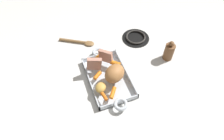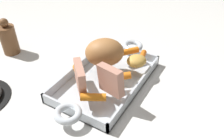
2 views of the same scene
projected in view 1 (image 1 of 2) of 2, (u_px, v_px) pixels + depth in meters
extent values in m
plane|color=silver|center=(108.00, 79.00, 1.09)|extent=(2.28, 2.28, 0.00)
cube|color=silver|center=(108.00, 79.00, 1.08)|extent=(0.33, 0.21, 0.01)
cube|color=silver|center=(126.00, 72.00, 1.09)|extent=(0.33, 0.01, 0.03)
cube|color=silver|center=(90.00, 83.00, 1.05)|extent=(0.33, 0.01, 0.03)
cube|color=silver|center=(119.00, 102.00, 0.98)|extent=(0.01, 0.21, 0.03)
cube|color=silver|center=(99.00, 56.00, 1.17)|extent=(0.01, 0.21, 0.03)
torus|color=silver|center=(121.00, 104.00, 0.96)|extent=(0.07, 0.07, 0.02)
torus|color=silver|center=(98.00, 52.00, 1.17)|extent=(0.07, 0.07, 0.02)
ellipsoid|color=#B07440|center=(115.00, 73.00, 1.01)|extent=(0.14, 0.15, 0.08)
cube|color=tan|center=(106.00, 56.00, 1.08)|extent=(0.07, 0.07, 0.08)
cube|color=tan|center=(94.00, 64.00, 1.05)|extent=(0.04, 0.09, 0.08)
cylinder|color=orange|center=(96.00, 59.00, 1.11)|extent=(0.05, 0.07, 0.02)
cylinder|color=orange|center=(113.00, 93.00, 0.98)|extent=(0.06, 0.05, 0.02)
cylinder|color=orange|center=(116.00, 63.00, 1.09)|extent=(0.05, 0.06, 0.03)
cylinder|color=orange|center=(104.00, 96.00, 0.97)|extent=(0.06, 0.03, 0.02)
cylinder|color=orange|center=(97.00, 75.00, 1.04)|extent=(0.05, 0.06, 0.03)
ellipsoid|color=gold|center=(101.00, 87.00, 0.99)|extent=(0.08, 0.08, 0.03)
cylinder|color=black|center=(136.00, 38.00, 1.28)|extent=(0.17, 0.17, 0.01)
torus|color=#2D2B28|center=(136.00, 37.00, 1.27)|extent=(0.13, 0.13, 0.01)
cylinder|color=olive|center=(73.00, 41.00, 1.25)|extent=(0.10, 0.16, 0.02)
ellipsoid|color=olive|center=(89.00, 43.00, 1.24)|extent=(0.07, 0.08, 0.01)
cylinder|color=brown|center=(169.00, 52.00, 1.14)|extent=(0.06, 0.06, 0.10)
sphere|color=brown|center=(172.00, 44.00, 1.09)|extent=(0.03, 0.03, 0.03)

